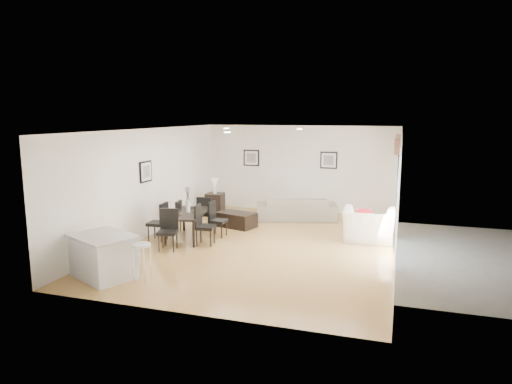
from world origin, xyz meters
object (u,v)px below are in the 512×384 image
(armchair, at_px, (369,225))
(side_table, at_px, (215,204))
(dining_table, at_px, (188,215))
(dining_chair_head, at_px, (168,227))
(dining_chair_wfar, at_px, (175,215))
(coffee_table, at_px, (237,220))
(dining_chair_wnear, at_px, (160,220))
(dining_chair_foot, at_px, (205,211))
(bar_stool, at_px, (141,249))
(kitchen_island, at_px, (104,256))
(dining_chair_enear, at_px, (202,223))
(sofa, at_px, (296,208))
(dining_chair_efar, at_px, (215,217))

(armchair, height_order, side_table, armchair)
(dining_table, distance_m, dining_chair_head, 0.98)
(dining_chair_wfar, bearing_deg, coffee_table, 121.87)
(dining_chair_head, distance_m, coffee_table, 2.57)
(dining_chair_wnear, relative_size, dining_chair_foot, 1.06)
(dining_chair_foot, height_order, bar_stool, dining_chair_foot)
(coffee_table, bearing_deg, armchair, 11.57)
(kitchen_island, distance_m, bar_stool, 0.85)
(dining_chair_head, xyz_separation_m, kitchen_island, (-0.28, -2.01, -0.10))
(bar_stool, bearing_deg, dining_chair_enear, 89.28)
(sofa, relative_size, dining_chair_foot, 2.60)
(dining_chair_foot, relative_size, kitchen_island, 0.61)
(dining_table, distance_m, dining_chair_foot, 0.99)
(dining_chair_wfar, xyz_separation_m, side_table, (0.16, 2.27, -0.14))
(dining_chair_efar, xyz_separation_m, bar_stool, (-0.04, -3.39, 0.14))
(dining_chair_enear, bearing_deg, dining_chair_head, 127.01)
(dining_chair_wfar, distance_m, bar_stool, 3.56)
(dining_chair_enear, distance_m, dining_chair_foot, 1.49)
(sofa, distance_m, dining_chair_efar, 2.85)
(dining_chair_efar, relative_size, dining_chair_head, 0.95)
(dining_table, height_order, dining_chair_foot, dining_chair_foot)
(coffee_table, bearing_deg, sofa, 61.61)
(dining_chair_enear, relative_size, dining_chair_head, 1.02)
(kitchen_island, bearing_deg, side_table, 115.85)
(dining_chair_enear, bearing_deg, sofa, -33.95)
(dining_table, height_order, dining_chair_wnear, dining_chair_wnear)
(dining_chair_wnear, relative_size, dining_chair_efar, 1.07)
(bar_stool, bearing_deg, dining_chair_efar, 89.36)
(dining_chair_foot, bearing_deg, dining_chair_wnear, 57.61)
(coffee_table, height_order, bar_stool, bar_stool)
(bar_stool, bearing_deg, sofa, 74.61)
(dining_chair_head, xyz_separation_m, dining_chair_foot, (0.03, 1.96, -0.02))
(sofa, xyz_separation_m, bar_stool, (-1.59, -5.78, 0.29))
(side_table, bearing_deg, dining_table, -81.44)
(sofa, height_order, armchair, armchair)
(sofa, xyz_separation_m, dining_table, (-2.11, -2.79, 0.26))
(sofa, bearing_deg, dining_chair_head, 44.90)
(dining_chair_head, bearing_deg, sofa, 47.00)
(sofa, xyz_separation_m, dining_chair_enear, (-1.56, -3.20, 0.20))
(dining_chair_efar, xyz_separation_m, dining_chair_foot, (-0.55, 0.58, 0.00))
(dining_table, relative_size, dining_chair_wfar, 2.01)
(kitchen_island, bearing_deg, dining_chair_wnear, 120.40)
(dining_chair_wnear, relative_size, dining_chair_wfar, 1.11)
(coffee_table, distance_m, kitchen_island, 4.56)
(bar_stool, bearing_deg, coffee_table, 87.09)
(dining_chair_head, bearing_deg, bar_stool, -88.48)
(dining_chair_head, bearing_deg, dining_chair_wnear, 118.75)
(dining_chair_wnear, relative_size, kitchen_island, 0.64)
(armchair, distance_m, dining_chair_head, 4.77)
(sofa, xyz_separation_m, dining_chair_head, (-2.13, -3.77, 0.18))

